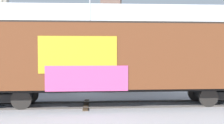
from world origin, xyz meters
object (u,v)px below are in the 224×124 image
Objects in this scene: freight_car at (116,58)px; parked_car_blue at (45,78)px; parked_car_silver at (129,77)px; flagpole at (90,23)px.

parked_car_blue is (-4.53, 5.18, -1.50)m from freight_car.
parked_car_silver is at bearing 76.13° from freight_car.
flagpole is 1.82× the size of parked_car_silver.
freight_car is 3.07× the size of parked_car_silver.
parked_car_silver is at bearing 1.94° from parked_car_blue.
flagpole is at bearing 68.45° from parked_car_blue.
parked_car_blue is at bearing -178.06° from parked_car_silver.
parked_car_blue is 5.86m from parked_car_silver.
freight_car is 1.69× the size of flagpole.
freight_car is at bearing -103.87° from parked_car_silver.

